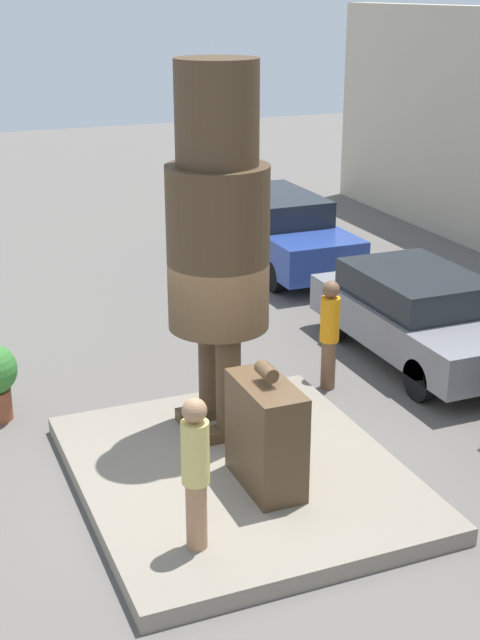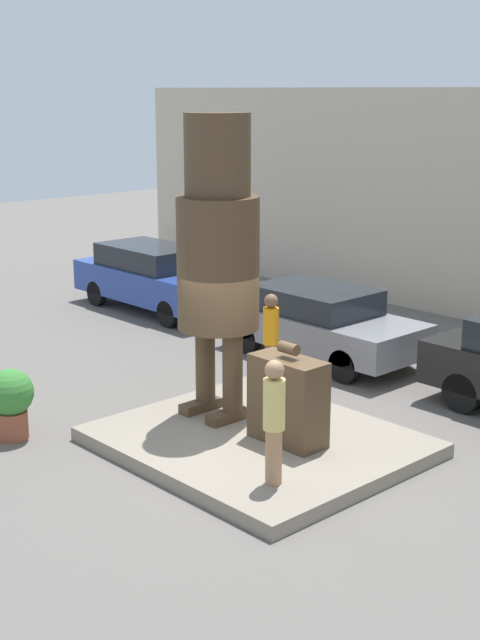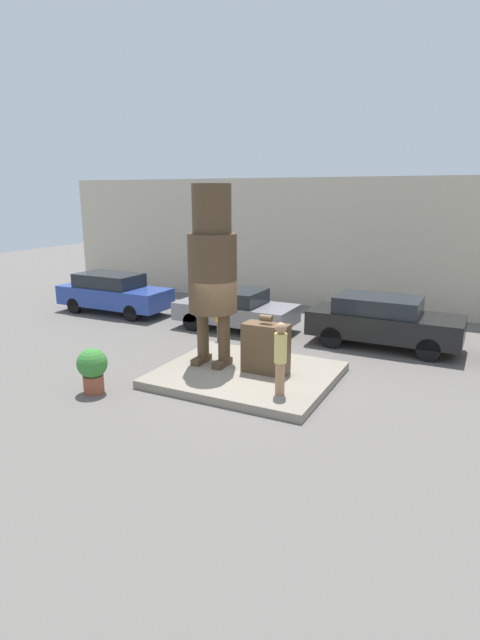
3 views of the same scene
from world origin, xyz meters
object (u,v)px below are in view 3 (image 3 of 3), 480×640
at_px(tourist, 280,355).
at_px(worker_hivis, 220,317).
at_px(parked_car_black, 383,321).
at_px(parked_car_grey, 234,308).
at_px(parked_car_blue, 113,292).
at_px(giant_suitcase, 266,348).
at_px(planter_pot, 92,368).
at_px(statue_figure, 212,262).

xyz_separation_m(tourist, worker_hivis, (-3.40, 3.32, -0.22)).
height_order(parked_car_black, worker_hivis, worker_hivis).
xyz_separation_m(tourist, parked_car_grey, (-3.88, 5.19, -0.38)).
xyz_separation_m(tourist, parked_car_blue, (-9.36, 5.23, -0.31)).
relative_size(giant_suitcase, worker_hivis, 0.90).
xyz_separation_m(tourist, planter_pot, (-4.25, -1.49, -0.51)).
bearing_deg(giant_suitcase, parked_car_grey, 126.73).
xyz_separation_m(giant_suitcase, worker_hivis, (-2.52, 2.15, 0.06)).
bearing_deg(worker_hivis, statue_figure, -65.50).
distance_m(statue_figure, giant_suitcase, 2.62).
distance_m(statue_figure, parked_car_grey, 4.80).
bearing_deg(worker_hivis, tourist, -44.29).
height_order(tourist, parked_car_black, tourist).
bearing_deg(worker_hivis, planter_pot, -100.01).
relative_size(tourist, planter_pot, 1.52).
height_order(giant_suitcase, worker_hivis, giant_suitcase).
bearing_deg(tourist, giant_suitcase, 126.91).
bearing_deg(parked_car_black, statue_figure, -130.70).
bearing_deg(giant_suitcase, statue_figure, 179.25).
bearing_deg(parked_car_black, worker_hivis, -155.42).
bearing_deg(parked_car_grey, worker_hivis, -75.63).
bearing_deg(parked_car_blue, tourist, -29.18).
bearing_deg(parked_car_grey, tourist, -53.23).
distance_m(parked_car_grey, worker_hivis, 1.94).
relative_size(giant_suitcase, parked_car_black, 0.33).
bearing_deg(parked_car_grey, giant_suitcase, -53.27).
bearing_deg(giant_suitcase, worker_hivis, 139.58).
height_order(parked_car_blue, worker_hivis, worker_hivis).
relative_size(tourist, parked_car_blue, 0.37).
bearing_deg(planter_pot, parked_car_blue, 127.29).
distance_m(tourist, parked_car_grey, 6.49).
relative_size(planter_pot, worker_hivis, 0.66).
distance_m(giant_suitcase, planter_pot, 4.30).
height_order(tourist, planter_pot, tourist).
bearing_deg(giant_suitcase, parked_car_blue, 154.43).
relative_size(statue_figure, planter_pot, 4.23).
xyz_separation_m(parked_car_grey, worker_hivis, (0.48, -1.88, 0.16)).
bearing_deg(parked_car_blue, giant_suitcase, -25.57).
xyz_separation_m(parked_car_black, planter_pot, (-5.46, -6.92, -0.22)).
xyz_separation_m(statue_figure, worker_hivis, (-0.97, 2.13, -2.05)).
relative_size(parked_car_grey, parked_car_black, 0.91).
height_order(parked_car_grey, parked_car_black, parked_car_black).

